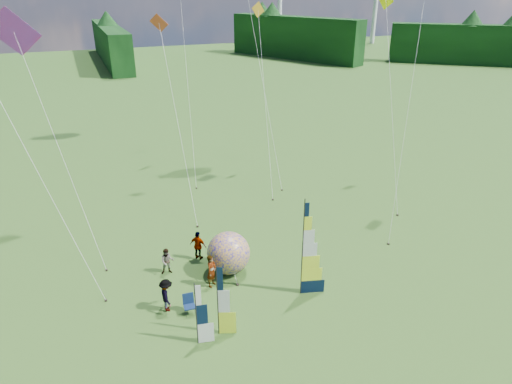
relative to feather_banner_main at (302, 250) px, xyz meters
name	(u,v)px	position (x,y,z in m)	size (l,w,h in m)	color
ground	(306,323)	(-0.83, -2.22, -2.69)	(220.00, 220.00, 0.00)	#516E27
treeline_ring	(310,253)	(-0.83, -2.22, 1.31)	(210.00, 210.00, 8.00)	#184C19
feather_banner_main	(302,250)	(0.00, 0.00, 0.00)	(1.44, 0.10, 5.37)	#081632
side_banner_left	(218,302)	(-4.96, -1.31, -0.83)	(1.03, 0.10, 3.72)	#EEFF2F
side_banner_far	(196,315)	(-6.04, -1.56, -1.08)	(0.95, 0.10, 3.21)	white
bol_inflatable	(229,253)	(-2.87, 3.37, -1.47)	(2.44, 2.44, 2.44)	#1E1599
spectator_a	(212,271)	(-4.16, 2.44, -1.74)	(0.69, 0.45, 1.89)	#66594C
spectator_b	(167,261)	(-6.14, 4.50, -1.90)	(0.76, 0.37, 1.57)	#66594C
spectator_c	(167,295)	(-6.83, 1.31, -1.80)	(1.15, 0.43, 1.78)	#66594C
spectator_d	(198,246)	(-4.12, 5.28, -1.77)	(1.07, 0.44, 1.83)	#66594C
camp_chair	(189,305)	(-5.87, 0.60, -2.16)	(0.60, 0.60, 1.05)	#0C1E40
kite_whale	(256,29)	(4.56, 17.81, 9.11)	(4.09, 14.66, 23.59)	black
kite_rainbow_delta	(55,129)	(-10.86, 10.26, 4.75)	(7.84, 13.36, 14.87)	#F0002A
kite_parafoil	(412,83)	(10.07, 5.38, 6.72)	(8.34, 9.04, 18.81)	red
small_kite_red	(177,113)	(-3.04, 13.78, 4.07)	(2.53, 11.61, 13.51)	#D64B26
small_kite_orange	(265,95)	(4.32, 15.17, 4.40)	(4.22, 10.35, 14.18)	gold
small_kite_yellow	(393,96)	(12.05, 9.57, 4.86)	(5.57, 10.72, 15.10)	#CFDE00
small_kite_pink	(28,146)	(-12.02, 5.96, 5.22)	(7.41, 8.31, 15.81)	#EB5780
small_kite_green	(185,51)	(-0.63, 20.26, 7.32)	(4.25, 12.25, 20.01)	green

